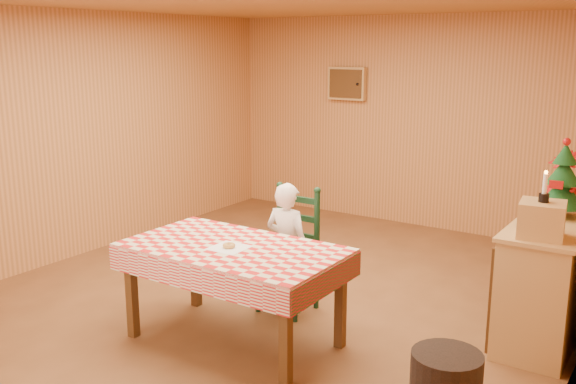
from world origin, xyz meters
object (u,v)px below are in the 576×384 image
(dining_table, at_px, (233,257))
(ladder_chair, at_px, (291,252))
(christmas_tree, at_px, (563,181))
(shelf_unit, at_px, (546,282))
(seated_child, at_px, (287,248))
(crate, at_px, (542,219))

(dining_table, relative_size, ladder_chair, 1.53)
(ladder_chair, xyz_separation_m, christmas_tree, (1.97, 0.83, 0.71))
(shelf_unit, bearing_deg, seated_child, -161.96)
(dining_table, bearing_deg, shelf_unit, 34.91)
(crate, height_order, christmas_tree, christmas_tree)
(christmas_tree, bearing_deg, dining_table, -140.59)
(dining_table, bearing_deg, crate, 26.19)
(ladder_chair, bearing_deg, christmas_tree, 22.89)
(shelf_unit, bearing_deg, ladder_chair, -163.47)
(seated_child, xyz_separation_m, shelf_unit, (1.96, 0.64, -0.10))
(ladder_chair, relative_size, seated_child, 0.96)
(ladder_chair, bearing_deg, crate, 5.28)
(ladder_chair, height_order, crate, crate)
(ladder_chair, xyz_separation_m, seated_child, (-0.00, -0.06, 0.06))
(seated_child, bearing_deg, christmas_tree, -155.72)
(ladder_chair, distance_m, crate, 2.05)
(seated_child, height_order, christmas_tree, christmas_tree)
(dining_table, bearing_deg, christmas_tree, 39.41)
(christmas_tree, bearing_deg, shelf_unit, -91.98)
(seated_child, relative_size, crate, 3.75)
(seated_child, xyz_separation_m, crate, (1.97, 0.24, 0.49))
(seated_child, bearing_deg, ladder_chair, -90.00)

